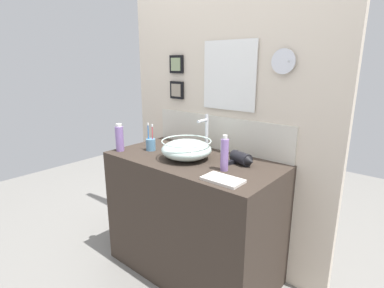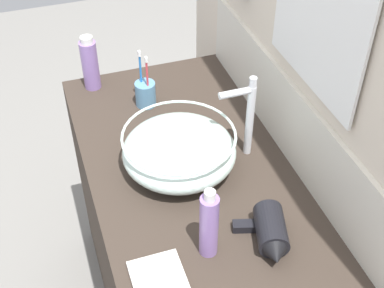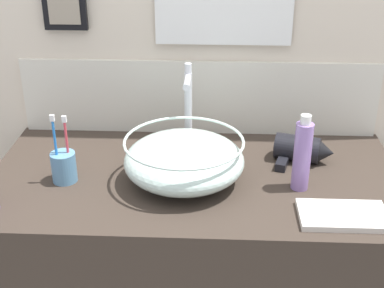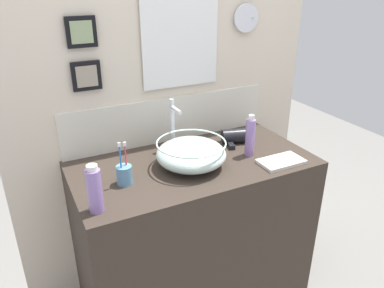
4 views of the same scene
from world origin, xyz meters
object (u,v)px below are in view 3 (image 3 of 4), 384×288
Objects in this scene: toothbrush_cup at (64,166)px; glass_bowl_sink at (184,160)px; faucet at (188,102)px; hand_towel at (343,216)px; lotion_bottle at (302,155)px; hair_drier at (302,150)px.

glass_bowl_sink is at bearing 2.52° from toothbrush_cup.
glass_bowl_sink is 0.23m from faucet.
toothbrush_cup reaches higher than hand_towel.
faucet is (0.00, 0.21, 0.09)m from glass_bowl_sink.
toothbrush_cup reaches higher than glass_bowl_sink.
lotion_bottle is at bearing -0.77° from toothbrush_cup.
lotion_bottle is (-0.03, -0.16, 0.06)m from hair_drier.
faucet is 0.58m from hand_towel.
hair_drier is at bearing 12.46° from toothbrush_cup.
hair_drier is 0.91× the size of toothbrush_cup.
faucet reaches higher than hair_drier.
toothbrush_cup is 0.76m from hand_towel.
faucet reaches higher than glass_bowl_sink.
faucet is 1.47× the size of hair_drier.
faucet reaches higher than toothbrush_cup.
toothbrush_cup is 0.94× the size of lotion_bottle.
hair_drier is at bearing 101.89° from hand_towel.
glass_bowl_sink is 1.54× the size of lotion_bottle.
faucet is 1.34× the size of toothbrush_cup.
toothbrush_cup is at bearing -167.54° from hair_drier.
faucet is 1.26× the size of lotion_bottle.
hair_drier is at bearing 80.69° from lotion_bottle.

